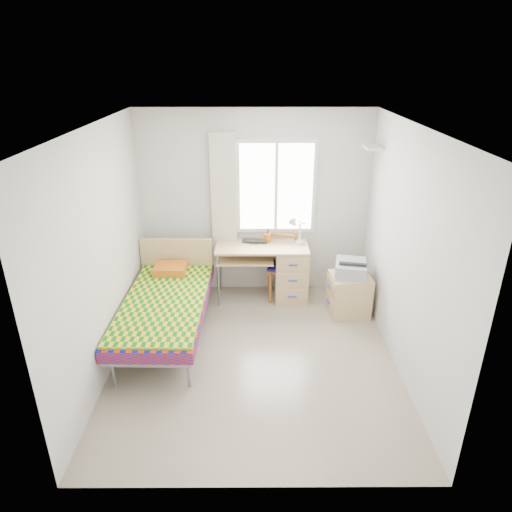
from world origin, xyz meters
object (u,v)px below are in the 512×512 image
(desk, at_px, (286,269))
(printer, at_px, (351,268))
(bed, at_px, (166,303))
(cabinet, at_px, (349,295))
(chair, at_px, (283,262))

(desk, xyz_separation_m, printer, (0.81, -0.43, 0.23))
(bed, xyz_separation_m, cabinet, (2.34, 0.49, -0.16))
(bed, relative_size, printer, 4.08)
(desk, bearing_deg, bed, -147.83)
(bed, relative_size, desk, 1.64)
(bed, height_order, desk, bed)
(chair, bearing_deg, cabinet, -16.11)
(chair, bearing_deg, printer, -14.85)
(desk, distance_m, chair, 0.11)
(bed, bearing_deg, chair, 34.76)
(bed, relative_size, chair, 2.26)
(desk, height_order, chair, chair)
(chair, bearing_deg, desk, -35.65)
(desk, bearing_deg, cabinet, -29.12)
(cabinet, xyz_separation_m, printer, (-0.00, 0.03, 0.38))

